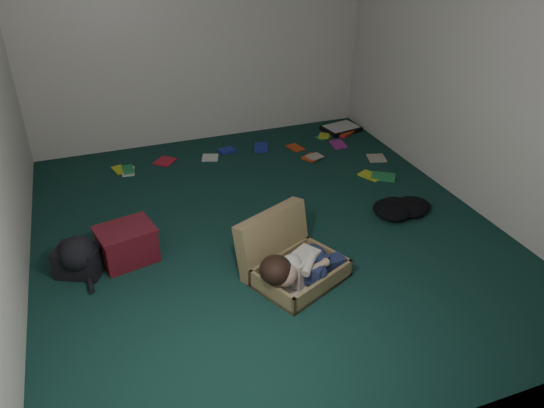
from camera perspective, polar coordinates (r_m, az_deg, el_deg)
floor at (r=4.80m, az=-0.62°, el=-2.77°), size 4.50×4.50×0.00m
wall_back at (r=6.33m, az=-7.97°, el=17.95°), size 4.50×0.00×4.50m
wall_front at (r=2.44m, az=17.49°, el=-3.95°), size 4.50×0.00×4.50m
wall_right at (r=5.23m, az=21.02°, el=13.73°), size 0.00×4.50×4.50m
suitcase at (r=4.18m, az=1.81°, el=-5.90°), size 0.88×0.88×0.49m
person at (r=4.04m, az=3.11°, el=-6.69°), size 0.75×0.41×0.31m
maroon_bin at (r=4.49m, az=-15.34°, el=-4.18°), size 0.52×0.44×0.31m
backpack at (r=4.47m, az=-20.07°, el=-5.66°), size 0.54×0.50×0.26m
clothing_pile at (r=5.19m, az=13.85°, el=-0.07°), size 0.47×0.39×0.14m
paper_tray at (r=6.94m, az=7.44°, el=8.07°), size 0.50×0.41×0.06m
book_scatter at (r=6.17m, az=0.47°, el=5.23°), size 3.00×1.49×0.02m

